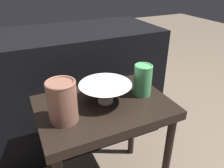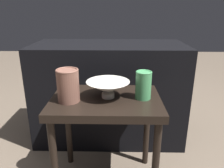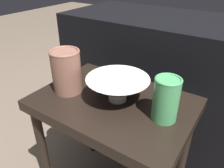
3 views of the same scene
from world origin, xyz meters
name	(u,v)px [view 3 (image 3 of 3)]	position (x,y,z in m)	size (l,w,h in m)	color
table	(113,117)	(0.00, 0.00, 0.45)	(0.56, 0.40, 0.53)	black
couch_backdrop	(163,82)	(0.00, 0.52, 0.36)	(1.08, 0.50, 0.73)	black
bowl	(118,86)	(0.01, 0.01, 0.59)	(0.22, 0.22, 0.09)	silver
vase_textured_left	(66,71)	(-0.18, -0.04, 0.61)	(0.11, 0.11, 0.16)	brown
vase_colorful_right	(166,98)	(0.19, 0.00, 0.60)	(0.08, 0.08, 0.14)	#47995B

